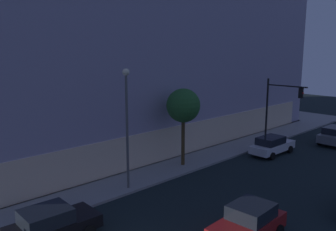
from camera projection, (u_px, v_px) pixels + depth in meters
modern_building at (93, 30)px, 37.78m from camera, size 40.04×28.38×21.59m
traffic_light_far_corner at (279, 102)px, 32.08m from camera, size 0.37×3.78×5.94m
street_lamp_sidewalk at (127, 114)px, 21.53m from camera, size 0.44×0.44×7.50m
sidewalk_tree at (183, 106)px, 26.02m from camera, size 2.51×2.51×5.79m
car_black at (51, 224)px, 16.41m from camera, size 4.25×2.29×1.62m
car_red at (248, 223)px, 16.41m from camera, size 4.15×2.28×1.71m
car_white at (272, 145)px, 29.85m from camera, size 4.59×2.01×1.54m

